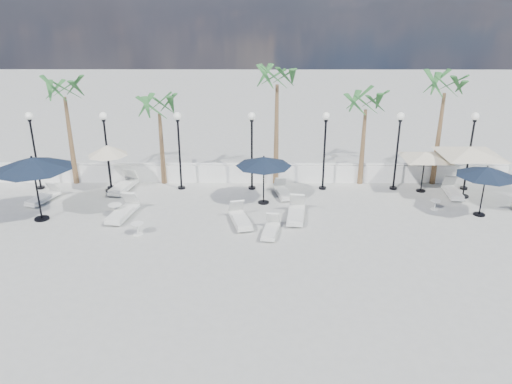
{
  "coord_description": "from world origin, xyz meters",
  "views": [
    {
      "loc": [
        0.3,
        -16.59,
        8.89
      ],
      "look_at": [
        0.22,
        2.23,
        1.5
      ],
      "focal_mm": 35.0,
      "sensor_mm": 36.0,
      "label": 1
    }
  ],
  "objects_px": {
    "lounger_2": "(124,185)",
    "lounger_0": "(123,212)",
    "lounger_4": "(240,219)",
    "parasol_cream_small": "(108,151)",
    "parasol_navy_left": "(32,164)",
    "lounger_5": "(271,229)",
    "lounger_3": "(296,213)",
    "parasol_cream_sq_a": "(471,147)",
    "parasol_cream_sq_b": "(426,152)",
    "parasol_navy_mid": "(264,162)",
    "lounger_7": "(453,191)",
    "parasol_navy_right": "(487,172)",
    "lounger_6": "(283,192)",
    "lounger_1": "(43,197)"
  },
  "relations": [
    {
      "from": "lounger_0",
      "to": "lounger_2",
      "type": "height_order",
      "value": "lounger_0"
    },
    {
      "from": "parasol_navy_right",
      "to": "parasol_cream_sq_b",
      "type": "xyz_separation_m",
      "value": [
        -1.68,
        2.85,
        -0.0
      ]
    },
    {
      "from": "lounger_0",
      "to": "parasol_cream_sq_b",
      "type": "distance_m",
      "value": 14.27
    },
    {
      "from": "parasol_navy_left",
      "to": "parasol_cream_small",
      "type": "relative_size",
      "value": 1.35
    },
    {
      "from": "lounger_4",
      "to": "lounger_5",
      "type": "distance_m",
      "value": 1.57
    },
    {
      "from": "lounger_5",
      "to": "lounger_6",
      "type": "relative_size",
      "value": 0.95
    },
    {
      "from": "parasol_navy_right",
      "to": "lounger_6",
      "type": "bearing_deg",
      "value": 165.61
    },
    {
      "from": "lounger_0",
      "to": "parasol_navy_right",
      "type": "relative_size",
      "value": 0.89
    },
    {
      "from": "lounger_4",
      "to": "parasol_navy_left",
      "type": "bearing_deg",
      "value": 162.64
    },
    {
      "from": "parasol_navy_mid",
      "to": "parasol_navy_right",
      "type": "bearing_deg",
      "value": -8.03
    },
    {
      "from": "lounger_5",
      "to": "lounger_4",
      "type": "bearing_deg",
      "value": 152.08
    },
    {
      "from": "lounger_0",
      "to": "lounger_3",
      "type": "distance_m",
      "value": 7.45
    },
    {
      "from": "parasol_navy_right",
      "to": "parasol_cream_sq_b",
      "type": "height_order",
      "value": "parasol_navy_right"
    },
    {
      "from": "lounger_4",
      "to": "lounger_6",
      "type": "height_order",
      "value": "lounger_4"
    },
    {
      "from": "lounger_7",
      "to": "parasol_navy_right",
      "type": "relative_size",
      "value": 0.77
    },
    {
      "from": "lounger_6",
      "to": "lounger_0",
      "type": "bearing_deg",
      "value": -171.4
    },
    {
      "from": "lounger_0",
      "to": "parasol_cream_sq_a",
      "type": "relative_size",
      "value": 0.42
    },
    {
      "from": "lounger_6",
      "to": "parasol_navy_mid",
      "type": "distance_m",
      "value": 2.18
    },
    {
      "from": "lounger_0",
      "to": "lounger_6",
      "type": "bearing_deg",
      "value": 30.11
    },
    {
      "from": "parasol_navy_mid",
      "to": "parasol_cream_small",
      "type": "relative_size",
      "value": 1.07
    },
    {
      "from": "lounger_0",
      "to": "parasol_cream_sq_a",
      "type": "bearing_deg",
      "value": 19.55
    },
    {
      "from": "parasol_navy_left",
      "to": "lounger_7",
      "type": "bearing_deg",
      "value": 8.55
    },
    {
      "from": "lounger_6",
      "to": "lounger_3",
      "type": "bearing_deg",
      "value": -91.61
    },
    {
      "from": "parasol_cream_sq_b",
      "to": "parasol_navy_left",
      "type": "bearing_deg",
      "value": -168.86
    },
    {
      "from": "lounger_4",
      "to": "parasol_navy_right",
      "type": "xyz_separation_m",
      "value": [
        10.4,
        0.98,
        1.74
      ]
    },
    {
      "from": "lounger_1",
      "to": "lounger_2",
      "type": "height_order",
      "value": "lounger_2"
    },
    {
      "from": "parasol_cream_sq_b",
      "to": "lounger_4",
      "type": "bearing_deg",
      "value": -156.29
    },
    {
      "from": "lounger_1",
      "to": "lounger_3",
      "type": "distance_m",
      "value": 11.74
    },
    {
      "from": "lounger_0",
      "to": "lounger_6",
      "type": "relative_size",
      "value": 1.21
    },
    {
      "from": "lounger_3",
      "to": "parasol_navy_left",
      "type": "relative_size",
      "value": 0.68
    },
    {
      "from": "lounger_2",
      "to": "parasol_navy_mid",
      "type": "relative_size",
      "value": 0.88
    },
    {
      "from": "parasol_navy_left",
      "to": "parasol_cream_sq_b",
      "type": "height_order",
      "value": "parasol_navy_left"
    },
    {
      "from": "parasol_navy_left",
      "to": "parasol_cream_sq_a",
      "type": "relative_size",
      "value": 0.6
    },
    {
      "from": "parasol_navy_left",
      "to": "parasol_cream_small",
      "type": "xyz_separation_m",
      "value": [
        2.08,
        3.39,
        -0.47
      ]
    },
    {
      "from": "lounger_2",
      "to": "lounger_0",
      "type": "bearing_deg",
      "value": -65.27
    },
    {
      "from": "lounger_1",
      "to": "lounger_5",
      "type": "distance_m",
      "value": 11.0
    },
    {
      "from": "parasol_navy_left",
      "to": "lounger_5",
      "type": "bearing_deg",
      "value": -8.11
    },
    {
      "from": "lounger_5",
      "to": "parasol_navy_mid",
      "type": "distance_m",
      "value": 3.73
    },
    {
      "from": "lounger_2",
      "to": "lounger_7",
      "type": "bearing_deg",
      "value": 8.96
    },
    {
      "from": "lounger_5",
      "to": "parasol_navy_mid",
      "type": "xyz_separation_m",
      "value": [
        -0.25,
        3.26,
        1.79
      ]
    },
    {
      "from": "lounger_4",
      "to": "parasol_cream_small",
      "type": "height_order",
      "value": "parasol_cream_small"
    },
    {
      "from": "parasol_cream_small",
      "to": "lounger_7",
      "type": "bearing_deg",
      "value": -2.09
    },
    {
      "from": "lounger_1",
      "to": "lounger_6",
      "type": "bearing_deg",
      "value": 22.9
    },
    {
      "from": "lounger_6",
      "to": "parasol_navy_right",
      "type": "distance_m",
      "value": 8.92
    },
    {
      "from": "lounger_3",
      "to": "parasol_cream_small",
      "type": "xyz_separation_m",
      "value": [
        -8.81,
        3.29,
        1.77
      ]
    },
    {
      "from": "lounger_6",
      "to": "parasol_navy_right",
      "type": "height_order",
      "value": "parasol_navy_right"
    },
    {
      "from": "lounger_4",
      "to": "parasol_cream_small",
      "type": "distance_m",
      "value": 7.71
    },
    {
      "from": "parasol_cream_small",
      "to": "parasol_cream_sq_b",
      "type": "bearing_deg",
      "value": 0.0
    },
    {
      "from": "lounger_0",
      "to": "lounger_1",
      "type": "xyz_separation_m",
      "value": [
        -4.15,
        1.75,
        -0.04
      ]
    },
    {
      "from": "lounger_6",
      "to": "parasol_cream_sq_a",
      "type": "height_order",
      "value": "parasol_cream_sq_a"
    }
  ]
}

